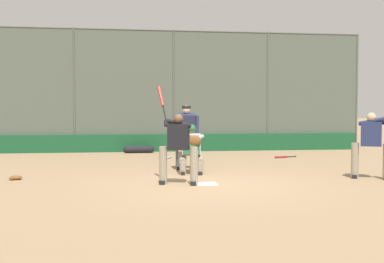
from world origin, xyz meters
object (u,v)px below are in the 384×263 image
object	(u,v)px
umpire_home	(186,135)
fielding_glove_on_dirt	(15,178)
spare_bat_near_backstop	(283,157)
batter_at_plate	(178,146)
catcher_behind_plate	(191,148)
batter_on_deck	(371,143)
equipment_bag_dugout_side	(139,149)
spare_bat_by_padding	(168,158)

from	to	relation	value
umpire_home	fielding_glove_on_dirt	distance (m)	4.22
umpire_home	spare_bat_near_backstop	xyz separation A→B (m)	(-3.43, -2.48, -0.86)
batter_at_plate	spare_bat_near_backstop	world-z (taller)	batter_at_plate
catcher_behind_plate	batter_on_deck	xyz separation A→B (m)	(-3.88, 1.33, 0.19)
batter_at_plate	batter_on_deck	world-z (taller)	batter_on_deck
batter_at_plate	spare_bat_near_backstop	distance (m)	6.18
catcher_behind_plate	fielding_glove_on_dirt	world-z (taller)	catcher_behind_plate
batter_at_plate	spare_bat_near_backstop	xyz separation A→B (m)	(-3.87, -4.76, -0.76)
equipment_bag_dugout_side	catcher_behind_plate	bearing A→B (deg)	102.21
batter_at_plate	equipment_bag_dugout_side	distance (m)	7.16
equipment_bag_dugout_side	fielding_glove_on_dirt	bearing A→B (deg)	65.41
umpire_home	batter_on_deck	distance (m)	4.43
spare_bat_near_backstop	batter_on_deck	bearing A→B (deg)	79.72
batter_at_plate	equipment_bag_dugout_side	size ratio (longest dim) A/B	1.83
spare_bat_by_padding	fielding_glove_on_dirt	bearing A→B (deg)	163.13
umpire_home	equipment_bag_dugout_side	bearing A→B (deg)	-68.93
spare_bat_by_padding	batter_at_plate	bearing A→B (deg)	-155.57
batter_at_plate	catcher_behind_plate	distance (m)	1.61
spare_bat_by_padding	batter_on_deck	bearing A→B (deg)	-112.38
spare_bat_near_backstop	equipment_bag_dugout_side	bearing A→B (deg)	-43.29
batter_on_deck	fielding_glove_on_dirt	xyz separation A→B (m)	(7.85, -0.86, -0.76)
catcher_behind_plate	spare_bat_near_backstop	xyz separation A→B (m)	(-3.39, -3.23, -0.59)
fielding_glove_on_dirt	equipment_bag_dugout_side	distance (m)	6.65
spare_bat_near_backstop	equipment_bag_dugout_side	xyz separation A→B (m)	(4.60, -2.34, 0.10)
batter_at_plate	fielding_glove_on_dirt	distance (m)	3.73
batter_at_plate	equipment_bag_dugout_side	xyz separation A→B (m)	(0.73, -7.10, -0.66)
catcher_behind_plate	fielding_glove_on_dirt	size ratio (longest dim) A/B	4.44
spare_bat_by_padding	spare_bat_near_backstop	bearing A→B (deg)	-66.85
batter_at_plate	umpire_home	size ratio (longest dim) A/B	1.24
catcher_behind_plate	equipment_bag_dugout_side	distance (m)	5.72
batter_at_plate	fielding_glove_on_dirt	world-z (taller)	batter_at_plate
catcher_behind_plate	spare_bat_near_backstop	size ratio (longest dim) A/B	1.50
catcher_behind_plate	spare_bat_by_padding	distance (m)	3.50
fielding_glove_on_dirt	equipment_bag_dugout_side	world-z (taller)	equipment_bag_dugout_side
spare_bat_near_backstop	fielding_glove_on_dirt	bearing A→B (deg)	10.37
batter_on_deck	spare_bat_near_backstop	distance (m)	4.66
batter_on_deck	equipment_bag_dugout_side	size ratio (longest dim) A/B	1.85
batter_at_plate	catcher_behind_plate	size ratio (longest dim) A/B	1.71
batter_at_plate	umpire_home	distance (m)	2.33
batter_at_plate	batter_on_deck	bearing A→B (deg)	-160.22
spare_bat_near_backstop	spare_bat_by_padding	distance (m)	3.72
batter_at_plate	catcher_behind_plate	world-z (taller)	batter_at_plate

